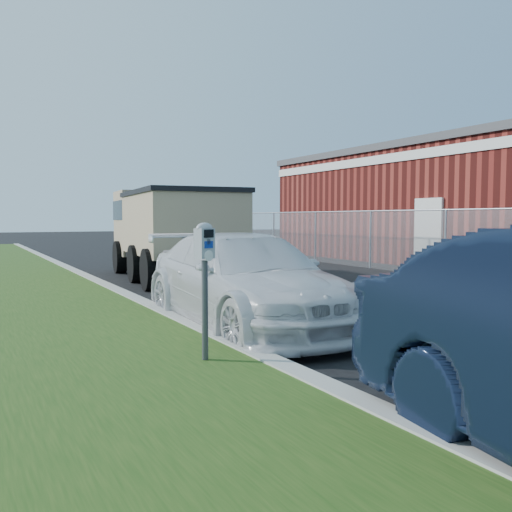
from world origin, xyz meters
TOP-DOWN VIEW (x-y plane):
  - ground at (0.00, 0.00)m, footprint 120.00×120.00m
  - chainlink_fence at (6.00, 7.00)m, footprint 0.06×30.06m
  - brick_building at (12.00, 8.00)m, footprint 9.20×14.20m
  - parking_meter at (-3.19, -1.18)m, footprint 0.22×0.18m
  - white_wagon at (-1.71, 0.76)m, footprint 2.05×4.72m
  - dump_truck at (-0.46, 7.42)m, footprint 2.92×6.21m

SIDE VIEW (x-z plane):
  - ground at x=0.00m, z-range 0.00..0.00m
  - white_wagon at x=-1.71m, z-range 0.00..1.35m
  - parking_meter at x=-3.19m, z-range 0.44..1.84m
  - chainlink_fence at x=6.00m, z-range -13.74..16.26m
  - dump_truck at x=-0.46m, z-range 0.15..2.50m
  - brick_building at x=12.00m, z-range 0.04..4.21m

